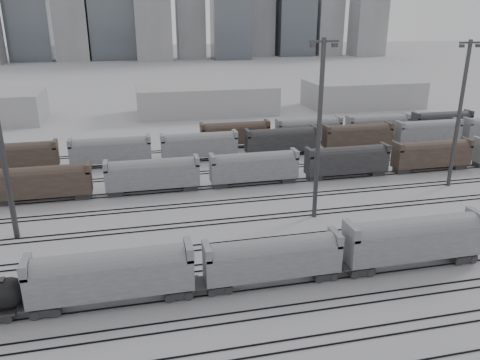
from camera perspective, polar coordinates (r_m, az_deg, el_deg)
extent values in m
plane|color=silver|center=(50.54, 2.14, -13.37)|extent=(900.00, 900.00, 0.00)
cube|color=black|center=(43.00, 5.73, -20.08)|extent=(220.00, 0.07, 0.16)
cube|color=black|center=(44.05, 5.11, -18.94)|extent=(220.00, 0.07, 0.16)
cube|color=black|center=(46.75, 3.71, -16.32)|extent=(220.00, 0.07, 0.16)
cube|color=black|center=(47.87, 3.20, -15.35)|extent=(220.00, 0.07, 0.16)
cube|color=black|center=(50.73, 2.06, -13.13)|extent=(220.00, 0.07, 0.16)
cube|color=black|center=(51.90, 1.64, -12.30)|extent=(220.00, 0.07, 0.16)
cube|color=black|center=(54.87, 0.68, -10.40)|extent=(220.00, 0.07, 0.16)
cube|color=black|center=(56.08, 0.33, -9.69)|extent=(220.00, 0.07, 0.16)
cube|color=black|center=(59.14, -0.48, -8.05)|extent=(220.00, 0.07, 0.16)
cube|color=black|center=(60.39, -0.78, -7.44)|extent=(220.00, 0.07, 0.16)
cube|color=black|center=(65.30, -1.82, -5.29)|extent=(220.00, 0.07, 0.16)
cube|color=black|center=(66.58, -2.07, -4.78)|extent=(220.00, 0.07, 0.16)
cube|color=black|center=(71.61, -2.92, -3.00)|extent=(220.00, 0.07, 0.16)
cube|color=black|center=(72.92, -3.13, -2.58)|extent=(220.00, 0.07, 0.16)
cube|color=black|center=(78.04, -3.84, -1.09)|extent=(220.00, 0.07, 0.16)
cube|color=black|center=(79.37, -4.01, -0.73)|extent=(220.00, 0.07, 0.16)
cube|color=black|center=(85.50, -4.72, 0.74)|extent=(220.00, 0.07, 0.16)
cube|color=black|center=(86.84, -4.86, 1.04)|extent=(220.00, 0.07, 0.16)
cube|color=black|center=(93.04, -5.46, 2.28)|extent=(220.00, 0.07, 0.16)
cube|color=black|center=(94.41, -5.58, 2.53)|extent=(220.00, 0.07, 0.16)
cube|color=black|center=(100.66, -6.09, 3.58)|extent=(220.00, 0.07, 0.16)
cube|color=black|center=(102.03, -6.19, 3.80)|extent=(220.00, 0.07, 0.16)
sphere|color=black|center=(50.27, -26.26, -12.22)|extent=(2.93, 2.93, 2.93)
cube|color=black|center=(50.67, -22.49, -14.15)|extent=(2.76, 2.23, 0.74)
cube|color=black|center=(49.86, -7.58, -13.25)|extent=(2.76, 2.23, 0.74)
cube|color=gray|center=(48.57, -15.34, -11.35)|extent=(15.90, 3.18, 3.39)
cylinder|color=gray|center=(47.95, -15.47, -10.04)|extent=(14.42, 3.07, 3.07)
cube|color=gray|center=(48.66, -24.68, -9.62)|extent=(0.74, 3.18, 1.48)
cube|color=gray|center=(47.64, -6.29, -8.43)|extent=(0.74, 3.18, 1.48)
cone|color=black|center=(49.64, -15.12, -13.41)|extent=(2.54, 2.54, 0.95)
cube|color=black|center=(50.34, -2.60, -12.80)|extent=(2.54, 2.05, 0.68)
cube|color=black|center=(53.34, 10.10, -11.11)|extent=(2.54, 2.05, 0.68)
cube|color=gray|center=(50.37, 4.02, -9.78)|extent=(14.63, 2.93, 3.12)
cylinder|color=gray|center=(49.82, 4.05, -8.60)|extent=(13.26, 2.83, 2.83)
cube|color=gray|center=(48.05, -4.06, -8.67)|extent=(0.68, 2.93, 1.37)
cube|color=gray|center=(51.79, 11.58, -6.86)|extent=(0.68, 2.93, 1.37)
cone|color=black|center=(51.33, 3.97, -11.63)|extent=(2.34, 2.34, 0.88)
cube|color=black|center=(54.98, 14.26, -10.37)|extent=(2.84, 2.29, 0.76)
cube|color=black|center=(61.70, 25.29, -8.30)|extent=(2.84, 2.29, 0.76)
cube|color=gray|center=(56.93, 20.41, -7.05)|extent=(16.37, 3.27, 3.49)
cylinder|color=gray|center=(56.39, 20.56, -5.85)|extent=(14.84, 3.16, 3.16)
cube|color=gray|center=(52.27, 13.40, -6.06)|extent=(0.76, 3.27, 1.53)
cube|color=gray|center=(60.60, 26.91, -4.10)|extent=(0.76, 3.27, 1.53)
cone|color=black|center=(57.87, 20.16, -8.94)|extent=(2.62, 2.62, 0.98)
cylinder|color=#39393B|center=(64.47, 9.58, 5.71)|extent=(0.63, 0.63, 24.77)
cube|color=#39393B|center=(62.78, 10.21, 16.31)|extent=(3.96, 0.30, 0.30)
cube|color=#39393B|center=(62.24, 8.87, 15.90)|extent=(0.69, 0.50, 0.50)
cube|color=#39393B|center=(63.40, 11.46, 15.81)|extent=(0.69, 0.50, 0.50)
cylinder|color=#39393B|center=(84.18, 25.13, 7.05)|extent=(0.61, 0.61, 23.91)
cube|color=#39393B|center=(82.85, 26.29, 14.79)|extent=(3.82, 0.29, 0.29)
cube|color=#39393B|center=(81.99, 25.43, 14.54)|extent=(0.67, 0.48, 0.48)
cube|color=#39393B|center=(83.77, 27.03, 14.38)|extent=(0.67, 0.48, 0.48)
cube|color=#4F3C32|center=(78.34, -23.09, -0.47)|extent=(15.00, 3.00, 5.60)
cube|color=gray|center=(77.00, -10.60, 0.48)|extent=(15.00, 3.00, 5.60)
cube|color=gray|center=(79.37, 1.73, 1.38)|extent=(15.00, 3.00, 5.60)
cube|color=black|center=(85.13, 12.88, 2.15)|extent=(15.00, 3.00, 5.60)
cube|color=#4F3C32|center=(93.66, 22.32, 2.74)|extent=(15.00, 3.00, 5.60)
cube|color=#4F3C32|center=(94.77, -25.76, 2.43)|extent=(15.00, 3.00, 5.60)
cube|color=gray|center=(92.39, -15.46, 3.29)|extent=(15.00, 3.00, 5.60)
cube|color=gray|center=(93.10, -4.96, 4.05)|extent=(15.00, 3.00, 5.60)
cube|color=black|center=(96.83, 5.07, 4.65)|extent=(15.00, 3.00, 5.60)
cube|color=#4F3C32|center=(103.27, 14.12, 5.07)|extent=(15.00, 3.00, 5.60)
cube|color=gray|center=(111.94, 21.94, 5.33)|extent=(15.00, 3.00, 5.60)
cube|color=#4F3C32|center=(102.26, -0.60, 5.52)|extent=(15.00, 3.00, 5.60)
cube|color=gray|center=(107.12, 8.36, 5.96)|extent=(15.00, 3.00, 5.60)
cube|color=gray|center=(114.31, 16.38, 6.22)|extent=(15.00, 3.00, 5.60)
cube|color=black|center=(123.45, 23.34, 6.36)|extent=(15.00, 3.00, 5.60)
cube|color=#A4A4A6|center=(139.58, -4.12, 9.74)|extent=(40.00, 18.00, 8.00)
cube|color=#A4A4A6|center=(155.31, 14.71, 10.15)|extent=(35.00, 18.00, 8.00)
cube|color=#97989A|center=(322.72, -20.02, 17.73)|extent=(20.00, 16.00, 48.00)
cube|color=#97989A|center=(321.37, -10.76, 19.57)|extent=(22.00, 17.60, 60.00)
cube|color=#97989A|center=(323.71, -5.99, 17.84)|extent=(18.00, 14.40, 38.00)
cube|color=#4C535C|center=(327.85, -1.46, 20.92)|extent=(24.00, 19.20, 72.00)
cube|color=#97989A|center=(333.73, 2.99, 18.56)|extent=(20.00, 16.00, 45.00)
cube|color=#97989A|center=(350.78, 11.27, 17.87)|extent=(18.00, 14.40, 40.00)
cube|color=#97989A|center=(361.51, 15.16, 18.58)|extent=(22.00, 17.60, 52.00)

